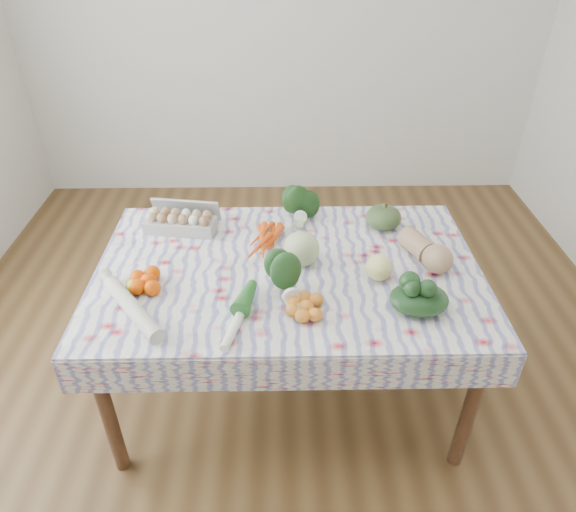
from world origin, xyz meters
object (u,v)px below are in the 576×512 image
object	(u,v)px
grapefruit	(379,267)
egg_carton	(180,223)
cabbage	(302,249)
butternut_squash	(427,248)
dining_table	(288,282)
kabocha_squash	(383,217)

from	to	relation	value
grapefruit	egg_carton	bearing A→B (deg)	156.01
cabbage	butternut_squash	world-z (taller)	cabbage
egg_carton	cabbage	size ratio (longest dim) A/B	2.17
dining_table	egg_carton	size ratio (longest dim) A/B	4.79
egg_carton	grapefruit	world-z (taller)	grapefruit
butternut_squash	egg_carton	bearing A→B (deg)	142.74
cabbage	grapefruit	xyz separation A→B (m)	(0.32, -0.11, -0.02)
kabocha_squash	butternut_squash	world-z (taller)	butternut_squash
egg_carton	cabbage	xyz separation A→B (m)	(0.57, -0.28, 0.03)
butternut_squash	dining_table	bearing A→B (deg)	159.88
grapefruit	kabocha_squash	bearing A→B (deg)	77.86
dining_table	butternut_squash	bearing A→B (deg)	3.55
dining_table	grapefruit	bearing A→B (deg)	-13.12
egg_carton	grapefruit	distance (m)	0.97
butternut_squash	grapefruit	xyz separation A→B (m)	(-0.23, -0.13, -0.01)
dining_table	kabocha_squash	size ratio (longest dim) A/B	9.40
cabbage	grapefruit	bearing A→B (deg)	-19.77
egg_carton	grapefruit	size ratio (longest dim) A/B	2.96
butternut_squash	cabbage	bearing A→B (deg)	157.49
kabocha_squash	cabbage	world-z (taller)	cabbage
egg_carton	kabocha_squash	bearing A→B (deg)	9.55
egg_carton	butternut_squash	size ratio (longest dim) A/B	1.18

